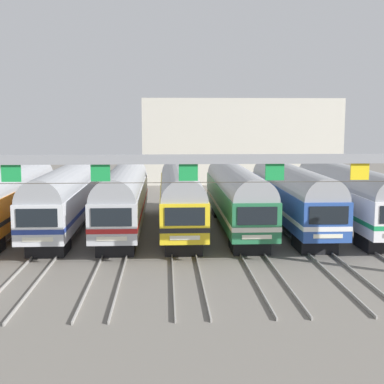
% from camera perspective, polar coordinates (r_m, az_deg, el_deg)
% --- Properties ---
extents(ground_plane, '(160.00, 160.00, 0.00)m').
position_cam_1_polar(ground_plane, '(39.15, -1.27, -4.16)').
color(ground_plane, slate).
extents(track_bed, '(26.15, 70.00, 0.15)m').
position_cam_1_polar(track_bed, '(55.88, -1.78, -0.49)').
color(track_bed, gray).
rests_on(track_bed, ground).
extents(commuter_train_orange, '(2.88, 18.06, 5.05)m').
position_cam_1_polar(commuter_train_orange, '(40.27, -19.10, -0.37)').
color(commuter_train_orange, orange).
rests_on(commuter_train_orange, ground).
extents(commuter_train_silver, '(2.88, 18.06, 4.77)m').
position_cam_1_polar(commuter_train_silver, '(39.32, -13.34, -0.34)').
color(commuter_train_silver, silver).
rests_on(commuter_train_silver, ground).
extents(commuter_train_stainless, '(2.88, 18.06, 4.77)m').
position_cam_1_polar(commuter_train_stainless, '(38.79, -7.36, -0.31)').
color(commuter_train_stainless, '#B2B5BA').
rests_on(commuter_train_stainless, ground).
extents(commuter_train_yellow, '(2.88, 18.06, 5.05)m').
position_cam_1_polar(commuter_train_yellow, '(38.69, -1.28, -0.26)').
color(commuter_train_yellow, gold).
rests_on(commuter_train_yellow, ground).
extents(commuter_train_green, '(2.88, 18.06, 5.05)m').
position_cam_1_polar(commuter_train_green, '(39.02, 4.76, -0.22)').
color(commuter_train_green, '#236B42').
rests_on(commuter_train_green, ground).
extents(commuter_train_blue, '(2.88, 18.06, 4.77)m').
position_cam_1_polar(commuter_train_blue, '(39.77, 10.63, -0.18)').
color(commuter_train_blue, '#284C9E').
rests_on(commuter_train_blue, ground).
extents(commuter_train_white, '(2.88, 18.06, 5.05)m').
position_cam_1_polar(commuter_train_white, '(40.94, 16.23, -0.13)').
color(commuter_train_white, white).
rests_on(commuter_train_white, ground).
extents(catenary_gantry, '(29.89, 0.44, 6.97)m').
position_cam_1_polar(catenary_gantry, '(24.96, -0.40, 1.68)').
color(catenary_gantry, gray).
rests_on(catenary_gantry, ground).
extents(maintenance_building, '(25.25, 10.00, 10.77)m').
position_cam_1_polar(maintenance_building, '(71.24, 5.02, 5.55)').
color(maintenance_building, beige).
rests_on(maintenance_building, ground).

